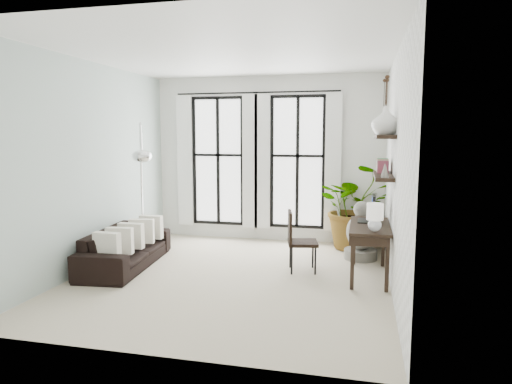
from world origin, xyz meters
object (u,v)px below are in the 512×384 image
(plant, at_px, (357,206))
(sofa, at_px, (126,248))
(desk_chair, at_px, (297,237))
(buddha, at_px, (361,235))
(desk, at_px, (370,229))
(arc_lamp, at_px, (141,156))

(plant, bearing_deg, sofa, -150.41)
(sofa, bearing_deg, plant, -65.97)
(desk_chair, bearing_deg, buddha, 31.85)
(desk, height_order, desk_chair, desk)
(sofa, distance_m, desk_chair, 2.72)
(desk_chair, bearing_deg, desk, -19.23)
(desk_chair, xyz_separation_m, buddha, (0.95, 0.92, -0.12))
(plant, xyz_separation_m, desk_chair, (-0.85, -1.64, -0.25))
(sofa, xyz_separation_m, desk, (3.75, 0.24, 0.43))
(sofa, height_order, desk_chair, desk_chair)
(plant, height_order, buddha, plant)
(sofa, distance_m, desk, 3.78)
(desk, xyz_separation_m, arc_lamp, (-3.64, 0.17, 1.01))
(desk_chair, relative_size, buddha, 0.95)
(desk_chair, height_order, arc_lamp, arc_lamp)
(plant, relative_size, arc_lamp, 0.69)
(arc_lamp, relative_size, buddha, 2.31)
(plant, relative_size, buddha, 1.59)
(desk_chair, distance_m, buddha, 1.33)
(plant, relative_size, desk_chair, 1.68)
(sofa, xyz_separation_m, desk_chair, (2.68, 0.36, 0.23))
(plant, xyz_separation_m, desk, (0.21, -1.77, -0.05))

